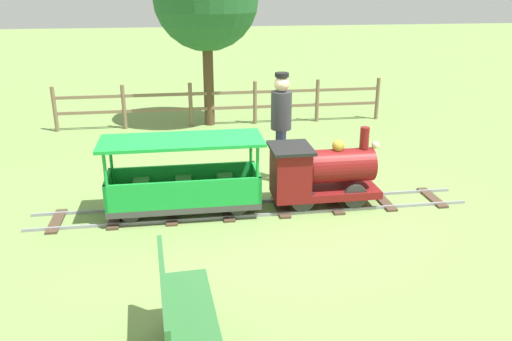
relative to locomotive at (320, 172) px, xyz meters
name	(u,v)px	position (x,y,z in m)	size (l,w,h in m)	color
ground_plane	(257,210)	(0.00, -0.83, -0.49)	(60.00, 60.00, 0.00)	#75934C
track	(254,209)	(0.00, -0.87, -0.47)	(0.68, 5.70, 0.04)	gray
locomotive	(320,172)	(0.00, 0.00, 0.00)	(0.64, 1.45, 1.02)	maroon
passenger_car	(184,184)	(0.00, -1.77, -0.06)	(0.74, 2.00, 0.97)	#3F3F3F
conductor_person	(281,119)	(-1.03, -0.32, 0.47)	(0.30, 0.30, 1.62)	#282D47
park_bench	(183,320)	(2.81, -1.83, -0.07)	(1.32, 0.48, 0.82)	#2D6B33
fence_section	(223,102)	(-4.36, -0.87, 0.00)	(0.08, 6.78, 0.90)	#756047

